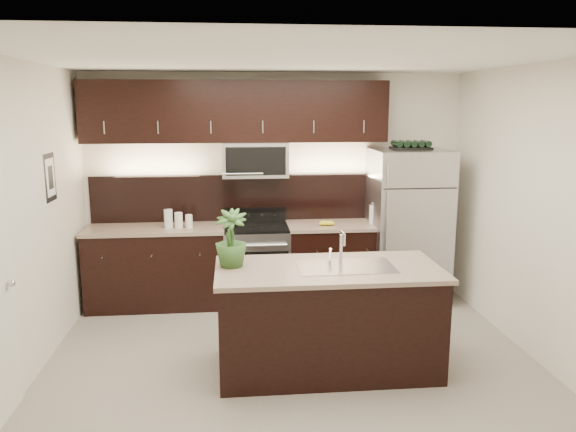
% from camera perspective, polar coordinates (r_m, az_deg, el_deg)
% --- Properties ---
extents(ground, '(4.50, 4.50, 0.00)m').
position_cam_1_polar(ground, '(5.31, 0.48, -14.79)').
color(ground, gray).
rests_on(ground, ground).
extents(room_walls, '(4.52, 4.02, 2.71)m').
position_cam_1_polar(room_walls, '(4.76, -0.77, 3.60)').
color(room_walls, silver).
rests_on(room_walls, ground).
extents(counter_run, '(3.51, 0.65, 0.94)m').
position_cam_1_polar(counter_run, '(6.69, -4.97, -4.91)').
color(counter_run, black).
rests_on(counter_run, ground).
extents(upper_fixtures, '(3.49, 0.40, 1.66)m').
position_cam_1_polar(upper_fixtures, '(6.58, -5.01, 9.57)').
color(upper_fixtures, black).
rests_on(upper_fixtures, counter_run).
extents(island, '(1.96, 0.96, 0.94)m').
position_cam_1_polar(island, '(5.06, 4.05, -10.30)').
color(island, black).
rests_on(island, ground).
extents(sink_faucet, '(0.84, 0.50, 0.28)m').
position_cam_1_polar(sink_faucet, '(4.94, 5.83, -4.94)').
color(sink_faucet, silver).
rests_on(sink_faucet, island).
extents(refrigerator, '(0.88, 0.79, 1.81)m').
position_cam_1_polar(refrigerator, '(6.85, 12.04, -0.98)').
color(refrigerator, '#B2B2B7').
rests_on(refrigerator, ground).
extents(wine_rack, '(0.45, 0.28, 0.10)m').
position_cam_1_polar(wine_rack, '(6.71, 12.38, 7.03)').
color(wine_rack, black).
rests_on(wine_rack, refrigerator).
extents(plant, '(0.33, 0.33, 0.50)m').
position_cam_1_polar(plant, '(4.89, -5.84, -2.28)').
color(plant, '#2E5421').
rests_on(plant, island).
extents(canisters, '(0.32, 0.10, 0.21)m').
position_cam_1_polar(canisters, '(6.53, -11.29, -0.38)').
color(canisters, silver).
rests_on(canisters, counter_run).
extents(french_press, '(0.12, 0.12, 0.34)m').
position_cam_1_polar(french_press, '(6.71, 8.73, 0.30)').
color(french_press, silver).
rests_on(french_press, counter_run).
extents(bananas, '(0.20, 0.16, 0.06)m').
position_cam_1_polar(bananas, '(6.57, 3.51, -0.70)').
color(bananas, yellow).
rests_on(bananas, counter_run).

